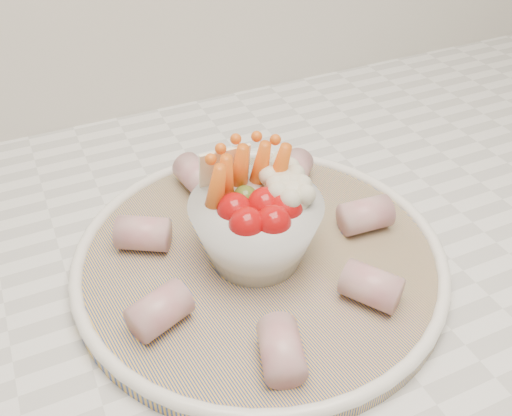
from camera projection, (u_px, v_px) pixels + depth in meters
name	position (u px, v px, depth m)	size (l,w,h in m)	color
serving_platter	(260.00, 257.00, 0.53)	(0.39, 0.39, 0.02)	navy
veggie_bowl	(257.00, 219.00, 0.51)	(0.12, 0.12, 0.11)	silver
cured_meat_rolls	(258.00, 241.00, 0.52)	(0.27, 0.29, 0.03)	#AB4E5C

